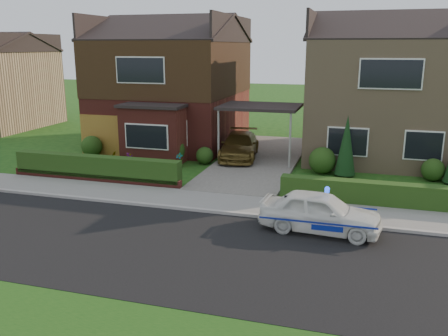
% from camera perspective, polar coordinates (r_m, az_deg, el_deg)
% --- Properties ---
extents(ground, '(120.00, 120.00, 0.00)m').
position_cam_1_polar(ground, '(13.64, -5.65, -9.60)').
color(ground, '#154312').
rests_on(ground, ground).
extents(road, '(60.00, 6.00, 0.02)m').
position_cam_1_polar(road, '(13.64, -5.65, -9.60)').
color(road, black).
rests_on(road, ground).
extents(kerb, '(60.00, 0.16, 0.12)m').
position_cam_1_polar(kerb, '(16.28, -1.66, -5.23)').
color(kerb, '#9E9993').
rests_on(kerb, ground).
extents(sidewalk, '(60.00, 2.00, 0.10)m').
position_cam_1_polar(sidewalk, '(17.23, -0.58, -4.13)').
color(sidewalk, slate).
rests_on(sidewalk, ground).
extents(driveway, '(3.80, 12.00, 0.12)m').
position_cam_1_polar(driveway, '(23.66, 4.27, 1.03)').
color(driveway, '#666059').
rests_on(driveway, ground).
extents(house_left, '(7.50, 9.53, 7.25)m').
position_cam_1_polar(house_left, '(27.57, -6.31, 10.78)').
color(house_left, maroon).
rests_on(house_left, ground).
extents(house_right, '(7.50, 8.06, 7.25)m').
position_cam_1_polar(house_right, '(25.61, 18.87, 9.49)').
color(house_right, tan).
rests_on(house_right, ground).
extents(carport_link, '(3.80, 3.00, 2.77)m').
position_cam_1_polar(carport_link, '(23.15, 4.37, 7.26)').
color(carport_link, black).
rests_on(carport_link, ground).
extents(garage_door, '(2.20, 0.10, 2.10)m').
position_cam_1_polar(garage_door, '(25.50, -14.68, 3.85)').
color(garage_door, brown).
rests_on(garage_door, ground).
extents(dwarf_wall, '(7.70, 0.25, 0.36)m').
position_cam_1_polar(dwarf_wall, '(20.57, -15.24, -1.17)').
color(dwarf_wall, maroon).
rests_on(dwarf_wall, ground).
extents(hedge_left, '(7.50, 0.55, 0.90)m').
position_cam_1_polar(hedge_left, '(20.74, -14.99, -1.55)').
color(hedge_left, '#153511').
rests_on(hedge_left, ground).
extents(hedge_right, '(7.50, 0.55, 0.80)m').
position_cam_1_polar(hedge_right, '(17.79, 18.90, -4.50)').
color(hedge_right, '#153511').
rests_on(hedge_right, ground).
extents(shrub_left_far, '(1.08, 1.08, 1.08)m').
position_cam_1_polar(shrub_left_far, '(25.35, -15.62, 2.54)').
color(shrub_left_far, '#153511').
rests_on(shrub_left_far, ground).
extents(shrub_left_mid, '(1.32, 1.32, 1.32)m').
position_cam_1_polar(shrub_left_mid, '(23.11, -6.35, 2.18)').
color(shrub_left_mid, '#153511').
rests_on(shrub_left_mid, ground).
extents(shrub_left_near, '(0.84, 0.84, 0.84)m').
position_cam_1_polar(shrub_left_near, '(22.88, -2.34, 1.51)').
color(shrub_left_near, '#153511').
rests_on(shrub_left_near, ground).
extents(shrub_right_near, '(1.20, 1.20, 1.20)m').
position_cam_1_polar(shrub_right_near, '(21.55, 11.74, 0.90)').
color(shrub_right_near, '#153511').
rests_on(shrub_right_near, ground).
extents(shrub_right_mid, '(0.96, 0.96, 0.96)m').
position_cam_1_polar(shrub_right_mid, '(21.84, 23.84, -0.20)').
color(shrub_right_mid, '#153511').
rests_on(shrub_right_mid, ground).
extents(conifer_a, '(0.90, 0.90, 2.60)m').
position_cam_1_polar(conifer_a, '(21.16, 14.49, 2.43)').
color(conifer_a, black).
rests_on(conifer_a, ground).
extents(police_car, '(3.38, 3.79, 1.42)m').
position_cam_1_polar(police_car, '(14.80, 11.49, -5.25)').
color(police_car, white).
rests_on(police_car, ground).
extents(driveway_car, '(2.30, 4.44, 1.23)m').
position_cam_1_polar(driveway_car, '(23.63, 1.87, 2.72)').
color(driveway_car, brown).
rests_on(driveway_car, driveway).
extents(potted_plant_a, '(0.38, 0.27, 0.67)m').
position_cam_1_polar(potted_plant_a, '(22.31, -5.40, 0.90)').
color(potted_plant_a, gray).
rests_on(potted_plant_a, ground).
extents(potted_plant_b, '(0.48, 0.45, 0.69)m').
position_cam_1_polar(potted_plant_b, '(23.21, -13.24, 1.13)').
color(potted_plant_b, gray).
rests_on(potted_plant_b, ground).
extents(potted_plant_c, '(0.41, 0.41, 0.69)m').
position_cam_1_polar(potted_plant_c, '(22.61, -11.29, 0.89)').
color(potted_plant_c, gray).
rests_on(potted_plant_c, ground).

